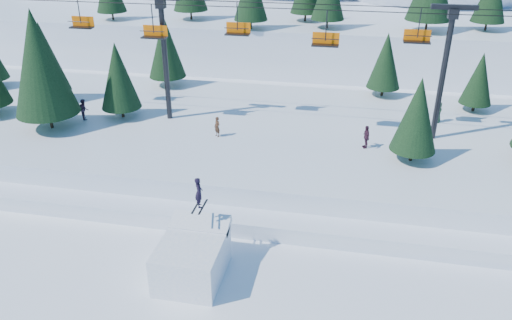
% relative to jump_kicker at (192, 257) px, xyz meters
% --- Properties ---
extents(ground, '(160.00, 160.00, 0.00)m').
position_rel_jump_kicker_xyz_m(ground, '(1.57, -1.04, -1.29)').
color(ground, white).
rests_on(ground, ground).
extents(mid_shelf, '(70.00, 22.00, 2.50)m').
position_rel_jump_kicker_xyz_m(mid_shelf, '(1.57, 16.96, -0.04)').
color(mid_shelf, white).
rests_on(mid_shelf, ground).
extents(berm, '(70.00, 6.00, 1.10)m').
position_rel_jump_kicker_xyz_m(berm, '(1.57, 6.96, -0.74)').
color(berm, white).
rests_on(berm, ground).
extents(jump_kicker, '(3.47, 4.73, 5.55)m').
position_rel_jump_kicker_xyz_m(jump_kicker, '(0.00, 0.00, 0.00)').
color(jump_kicker, white).
rests_on(jump_kicker, ground).
extents(chairlift, '(46.00, 3.21, 10.28)m').
position_rel_jump_kicker_xyz_m(chairlift, '(3.22, 17.01, 8.03)').
color(chairlift, black).
rests_on(chairlift, mid_shelf).
extents(conifer_stand, '(60.93, 17.89, 9.73)m').
position_rel_jump_kicker_xyz_m(conifer_stand, '(1.61, 17.34, 5.61)').
color(conifer_stand, black).
rests_on(conifer_stand, mid_shelf).
extents(distant_skiers, '(30.81, 7.54, 1.81)m').
position_rel_jump_kicker_xyz_m(distant_skiers, '(1.54, 16.32, 2.10)').
color(distant_skiers, '#1C3721').
rests_on(distant_skiers, mid_shelf).
extents(banner_near, '(2.84, 0.37, 0.90)m').
position_rel_jump_kicker_xyz_m(banner_near, '(8.12, 4.20, -0.75)').
color(banner_near, black).
rests_on(banner_near, ground).
extents(banner_far, '(2.85, 0.33, 0.90)m').
position_rel_jump_kicker_xyz_m(banner_far, '(13.25, 5.66, -0.75)').
color(banner_far, black).
rests_on(banner_far, ground).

